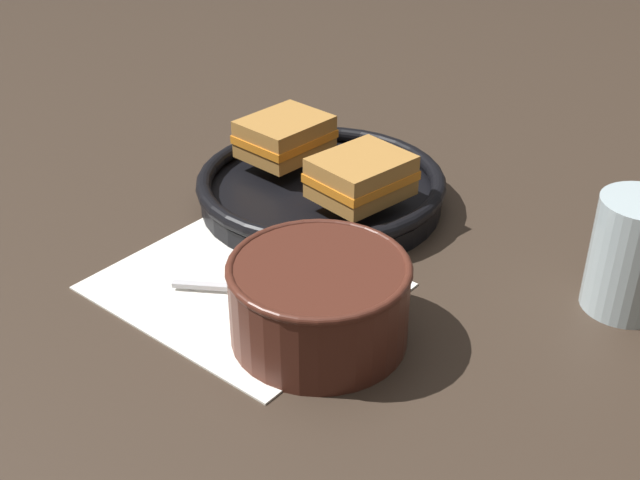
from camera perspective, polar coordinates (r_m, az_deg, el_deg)
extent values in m
plane|color=#382B21|center=(0.80, 1.23, -3.63)|extent=(4.00, 4.00, 0.00)
cube|color=white|center=(0.81, -5.41, -3.23)|extent=(0.29, 0.25, 0.00)
cylinder|color=#4C2319|center=(0.72, -0.07, -4.47)|extent=(0.16, 0.16, 0.08)
cylinder|color=gold|center=(0.71, -0.07, -2.72)|extent=(0.14, 0.14, 0.01)
torus|color=#4C2319|center=(0.70, -0.07, -1.97)|extent=(0.16, 0.16, 0.01)
cube|color=silver|center=(0.80, -6.99, -3.33)|extent=(0.08, 0.07, 0.01)
ellipsoid|color=silver|center=(0.79, -1.75, -3.69)|extent=(0.05, 0.05, 0.01)
cylinder|color=black|center=(0.95, 0.08, 3.14)|extent=(0.28, 0.28, 0.02)
torus|color=black|center=(0.94, 0.08, 4.27)|extent=(0.29, 0.29, 0.02)
cube|color=#B27A38|center=(0.89, 2.92, 3.72)|extent=(0.09, 0.10, 0.02)
cube|color=orange|center=(0.88, 2.95, 4.53)|extent=(0.09, 0.11, 0.01)
cube|color=#B27A38|center=(0.88, 2.97, 5.35)|extent=(0.09, 0.10, 0.02)
cube|color=#B27A38|center=(0.99, -2.50, 6.62)|extent=(0.08, 0.10, 0.02)
cube|color=orange|center=(0.98, -2.52, 7.37)|extent=(0.09, 0.11, 0.01)
cube|color=#B27A38|center=(0.97, -2.53, 8.12)|extent=(0.08, 0.10, 0.02)
cylinder|color=silver|center=(0.81, 21.34, -1.00)|extent=(0.08, 0.08, 0.12)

